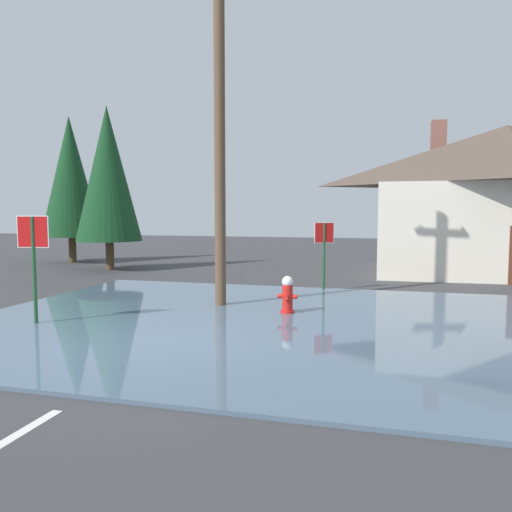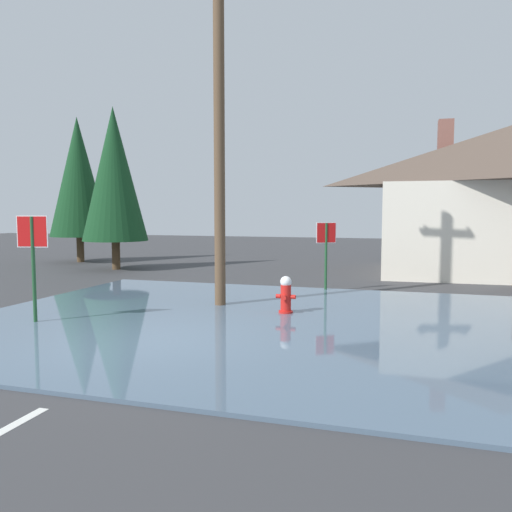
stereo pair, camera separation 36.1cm
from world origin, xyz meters
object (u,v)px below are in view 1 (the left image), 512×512
Objects in this scene: utility_pole at (220,115)px; stop_sign_far at (324,243)px; pine_tree_mid_left at (108,174)px; stop_sign_near at (33,248)px; house at (505,198)px; fire_hydrant at (287,296)px; pine_tree_tall_left at (70,177)px.

utility_pole is 4.40× the size of stop_sign_far.
utility_pole is at bearing -42.69° from pine_tree_mid_left.
stop_sign_near is at bearing -66.81° from pine_tree_mid_left.
pine_tree_mid_left reaches higher than stop_sign_far.
house reaches higher than stop_sign_far.
stop_sign_far is at bearing 50.70° from stop_sign_near.
fire_hydrant is 0.44× the size of stop_sign_far.
fire_hydrant is at bearing -37.30° from pine_tree_tall_left.
fire_hydrant is 0.09× the size of house.
pine_tree_mid_left is at bearing -33.97° from pine_tree_tall_left.
utility_pole is at bearing 44.94° from stop_sign_near.
pine_tree_tall_left is (-12.76, 9.72, 3.68)m from fire_hydrant.
pine_tree_mid_left is at bearing 160.29° from stop_sign_far.
stop_sign_near is 14.74m from pine_tree_tall_left.
pine_tree_mid_left is (-9.59, 3.44, 2.54)m from stop_sign_far.
utility_pole is 12.99m from house.
utility_pole is (-1.88, 0.55, 4.43)m from fire_hydrant.
fire_hydrant is at bearing -94.58° from stop_sign_far.
fire_hydrant is 0.10× the size of utility_pole.
house is at bearing 57.51° from fire_hydrant.
house is (6.54, 10.26, 2.56)m from fire_hydrant.
pine_tree_tall_left is at bearing 156.13° from stop_sign_far.
fire_hydrant is (5.01, 2.57, -1.23)m from stop_sign_near.
pine_tree_mid_left is at bearing 113.19° from stop_sign_near.
utility_pole reaches higher than stop_sign_far.
stop_sign_near is 1.11× the size of stop_sign_far.
house is 1.56× the size of pine_tree_mid_left.
stop_sign_near is at bearing -131.98° from house.
stop_sign_near is at bearing -57.78° from pine_tree_tall_left.
pine_tree_mid_left reaches higher than house.
house is at bearing 48.02° from stop_sign_near.
pine_tree_mid_left is (3.49, -2.35, -0.10)m from pine_tree_tall_left.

